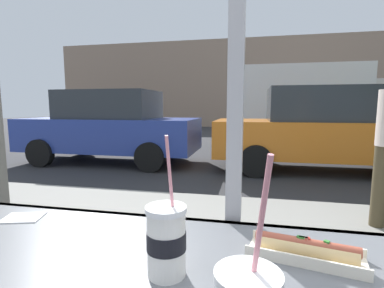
{
  "coord_description": "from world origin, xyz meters",
  "views": [
    {
      "loc": [
        0.05,
        -0.85,
        1.37
      ],
      "look_at": [
        -0.51,
        1.83,
        1.01
      ],
      "focal_mm": 26.66,
      "sensor_mm": 36.0,
      "label": 1
    }
  ],
  "objects_px": {
    "soda_cup_right": "(166,240)",
    "parked_car_blue": "(110,127)",
    "hotdog_tray_near": "(305,249)",
    "parked_car_orange": "(325,130)",
    "box_truck": "(312,101)"
  },
  "relations": [
    {
      "from": "parked_car_orange",
      "to": "hotdog_tray_near",
      "type": "bearing_deg",
      "value": -103.68
    },
    {
      "from": "soda_cup_right",
      "to": "parked_car_blue",
      "type": "distance_m",
      "value": 6.72
    },
    {
      "from": "soda_cup_right",
      "to": "box_truck",
      "type": "distance_m",
      "value": 11.82
    },
    {
      "from": "parked_car_orange",
      "to": "box_truck",
      "type": "distance_m",
      "value": 5.74
    },
    {
      "from": "hotdog_tray_near",
      "to": "box_truck",
      "type": "relative_size",
      "value": 0.04
    },
    {
      "from": "soda_cup_right",
      "to": "hotdog_tray_near",
      "type": "xyz_separation_m",
      "value": [
        0.31,
        0.13,
        -0.06
      ]
    },
    {
      "from": "soda_cup_right",
      "to": "parked_car_orange",
      "type": "distance_m",
      "value": 6.14
    },
    {
      "from": "parked_car_blue",
      "to": "hotdog_tray_near",
      "type": "bearing_deg",
      "value": -58.43
    },
    {
      "from": "box_truck",
      "to": "parked_car_blue",
      "type": "bearing_deg",
      "value": -135.46
    },
    {
      "from": "parked_car_blue",
      "to": "parked_car_orange",
      "type": "distance_m",
      "value": 4.94
    },
    {
      "from": "hotdog_tray_near",
      "to": "parked_car_blue",
      "type": "height_order",
      "value": "parked_car_blue"
    },
    {
      "from": "parked_car_orange",
      "to": "box_truck",
      "type": "height_order",
      "value": "box_truck"
    },
    {
      "from": "parked_car_blue",
      "to": "box_truck",
      "type": "height_order",
      "value": "box_truck"
    },
    {
      "from": "hotdog_tray_near",
      "to": "parked_car_orange",
      "type": "height_order",
      "value": "parked_car_orange"
    },
    {
      "from": "soda_cup_right",
      "to": "box_truck",
      "type": "relative_size",
      "value": 0.05
    }
  ]
}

